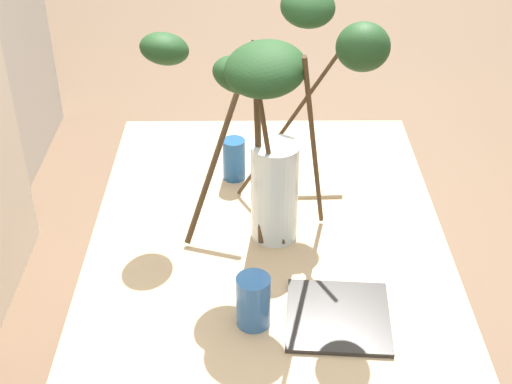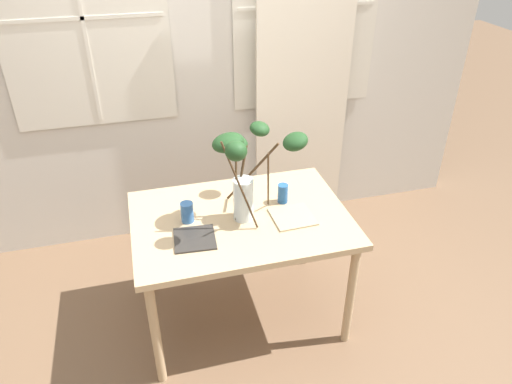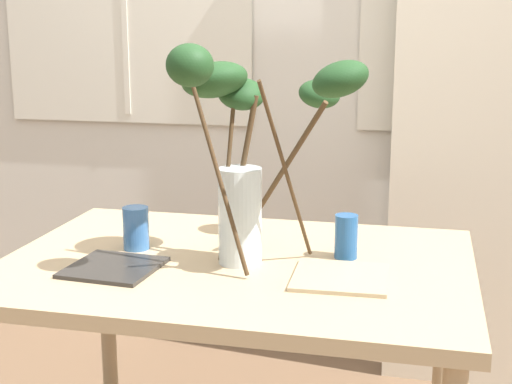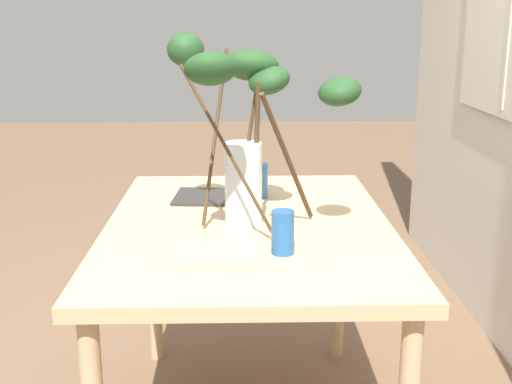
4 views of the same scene
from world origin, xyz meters
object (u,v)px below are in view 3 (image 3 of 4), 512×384
(dining_table, at_px, (236,289))
(plate_square_left, at_px, (114,268))
(vase_with_branches, at_px, (249,134))
(plate_square_right, at_px, (340,277))
(drinking_glass_blue_left, at_px, (136,228))
(drinking_glass_blue_right, at_px, (346,237))

(dining_table, relative_size, plate_square_left, 5.64)
(vase_with_branches, distance_m, plate_square_right, 0.42)
(drinking_glass_blue_left, xyz_separation_m, drinking_glass_blue_right, (0.58, 0.05, -0.00))
(dining_table, distance_m, plate_square_left, 0.33)
(plate_square_right, bearing_deg, dining_table, 163.92)
(dining_table, height_order, vase_with_branches, vase_with_branches)
(vase_with_branches, height_order, drinking_glass_blue_right, vase_with_branches)
(vase_with_branches, height_order, plate_square_right, vase_with_branches)
(dining_table, relative_size, plate_square_right, 5.35)
(vase_with_branches, bearing_deg, drinking_glass_blue_left, 172.69)
(plate_square_left, xyz_separation_m, plate_square_right, (0.57, 0.06, -0.00))
(vase_with_branches, relative_size, plate_square_right, 2.56)
(plate_square_right, bearing_deg, vase_with_branches, 162.89)
(drinking_glass_blue_left, bearing_deg, plate_square_right, -11.59)
(vase_with_branches, bearing_deg, drinking_glass_blue_right, 21.10)
(plate_square_left, bearing_deg, drinking_glass_blue_right, 22.24)
(drinking_glass_blue_right, xyz_separation_m, plate_square_right, (0.01, -0.17, -0.05))
(dining_table, xyz_separation_m, plate_square_left, (-0.29, -0.14, 0.08))
(vase_with_branches, xyz_separation_m, plate_square_left, (-0.32, -0.14, -0.33))
(vase_with_branches, xyz_separation_m, plate_square_right, (0.25, -0.08, -0.33))
(dining_table, xyz_separation_m, drinking_glass_blue_left, (-0.30, 0.04, 0.14))
(vase_with_branches, height_order, plate_square_left, vase_with_branches)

